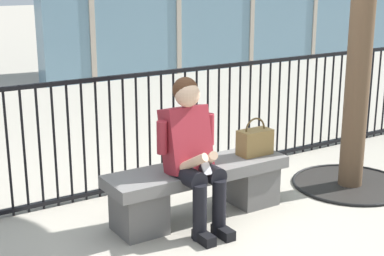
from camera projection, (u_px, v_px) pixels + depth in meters
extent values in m
plane|color=#A8A091|center=(198.00, 216.00, 4.91)|extent=(60.00, 60.00, 0.00)
cube|color=slate|center=(198.00, 171.00, 4.81)|extent=(1.60, 0.44, 0.10)
cube|color=#605E5B|center=(139.00, 211.00, 4.58)|extent=(0.36, 0.37, 0.35)
cube|color=#605E5B|center=(251.00, 184.00, 5.16)|extent=(0.36, 0.37, 0.35)
cylinder|color=black|center=(186.00, 175.00, 4.52)|extent=(0.15, 0.40, 0.15)
cylinder|color=black|center=(200.00, 213.00, 4.42)|extent=(0.11, 0.11, 0.45)
cube|color=black|center=(204.00, 238.00, 4.42)|extent=(0.09, 0.22, 0.08)
cylinder|color=black|center=(205.00, 171.00, 4.61)|extent=(0.15, 0.40, 0.15)
cylinder|color=black|center=(219.00, 208.00, 4.52)|extent=(0.11, 0.11, 0.45)
cube|color=black|center=(223.00, 232.00, 4.52)|extent=(0.09, 0.22, 0.08)
cube|color=maroon|center=(186.00, 139.00, 4.62)|extent=(0.36, 0.30, 0.55)
cylinder|color=maroon|center=(162.00, 137.00, 4.49)|extent=(0.08, 0.08, 0.26)
cylinder|color=#DBAD89|center=(192.00, 163.00, 4.43)|extent=(0.16, 0.28, 0.20)
cylinder|color=maroon|center=(209.00, 129.00, 4.72)|extent=(0.08, 0.08, 0.26)
cylinder|color=#DBAD89|center=(210.00, 159.00, 4.51)|extent=(0.16, 0.28, 0.20)
cube|color=silver|center=(205.00, 166.00, 4.43)|extent=(0.07, 0.10, 0.13)
sphere|color=#DBAD89|center=(187.00, 94.00, 4.50)|extent=(0.20, 0.20, 0.20)
sphere|color=#472816|center=(185.00, 90.00, 4.52)|extent=(0.20, 0.20, 0.20)
cube|color=olive|center=(255.00, 142.00, 5.06)|extent=(0.30, 0.16, 0.22)
torus|color=brown|center=(255.00, 129.00, 5.03)|extent=(0.21, 0.02, 0.21)
cylinder|color=black|center=(8.00, 153.00, 4.77)|extent=(0.02, 0.02, 1.11)
cylinder|color=black|center=(24.00, 151.00, 4.84)|extent=(0.02, 0.02, 1.11)
cylinder|color=black|center=(40.00, 148.00, 4.91)|extent=(0.02, 0.02, 1.11)
cylinder|color=black|center=(55.00, 146.00, 4.98)|extent=(0.02, 0.02, 1.11)
cylinder|color=black|center=(69.00, 143.00, 5.05)|extent=(0.02, 0.02, 1.11)
cylinder|color=black|center=(84.00, 141.00, 5.12)|extent=(0.02, 0.02, 1.11)
cylinder|color=black|center=(97.00, 139.00, 5.18)|extent=(0.02, 0.02, 1.11)
cylinder|color=black|center=(111.00, 136.00, 5.25)|extent=(0.02, 0.02, 1.11)
cylinder|color=black|center=(124.00, 134.00, 5.32)|extent=(0.02, 0.02, 1.11)
cylinder|color=black|center=(137.00, 132.00, 5.39)|extent=(0.02, 0.02, 1.11)
cylinder|color=black|center=(150.00, 130.00, 5.46)|extent=(0.02, 0.02, 1.11)
cylinder|color=black|center=(162.00, 128.00, 5.52)|extent=(0.02, 0.02, 1.11)
cylinder|color=black|center=(174.00, 126.00, 5.59)|extent=(0.02, 0.02, 1.11)
cylinder|color=black|center=(185.00, 124.00, 5.66)|extent=(0.02, 0.02, 1.11)
cylinder|color=black|center=(197.00, 122.00, 5.73)|extent=(0.02, 0.02, 1.11)
cylinder|color=black|center=(208.00, 121.00, 5.80)|extent=(0.02, 0.02, 1.11)
cylinder|color=black|center=(218.00, 119.00, 5.87)|extent=(0.02, 0.02, 1.11)
cylinder|color=black|center=(229.00, 117.00, 5.93)|extent=(0.02, 0.02, 1.11)
cylinder|color=black|center=(239.00, 115.00, 6.00)|extent=(0.02, 0.02, 1.11)
cylinder|color=black|center=(249.00, 114.00, 6.07)|extent=(0.02, 0.02, 1.11)
cylinder|color=black|center=(259.00, 112.00, 6.14)|extent=(0.02, 0.02, 1.11)
cylinder|color=black|center=(269.00, 111.00, 6.21)|extent=(0.02, 0.02, 1.11)
cylinder|color=black|center=(278.00, 109.00, 6.28)|extent=(0.02, 0.02, 1.11)
cylinder|color=black|center=(288.00, 107.00, 6.34)|extent=(0.02, 0.02, 1.11)
cylinder|color=black|center=(297.00, 106.00, 6.41)|extent=(0.02, 0.02, 1.11)
cylinder|color=black|center=(306.00, 105.00, 6.48)|extent=(0.02, 0.02, 1.11)
cylinder|color=black|center=(314.00, 103.00, 6.55)|extent=(0.02, 0.02, 1.11)
cylinder|color=black|center=(323.00, 102.00, 6.62)|extent=(0.02, 0.02, 1.11)
cylinder|color=black|center=(331.00, 100.00, 6.69)|extent=(0.02, 0.02, 1.11)
cylinder|color=black|center=(339.00, 99.00, 6.75)|extent=(0.02, 0.02, 1.11)
cylinder|color=black|center=(347.00, 98.00, 6.82)|extent=(0.02, 0.02, 1.11)
cylinder|color=black|center=(355.00, 96.00, 6.89)|extent=(0.02, 0.02, 1.11)
cylinder|color=black|center=(363.00, 95.00, 6.96)|extent=(0.02, 0.02, 1.11)
cylinder|color=black|center=(370.00, 94.00, 7.03)|extent=(0.02, 0.02, 1.11)
cylinder|color=black|center=(378.00, 93.00, 7.09)|extent=(0.02, 0.02, 1.11)
cube|color=black|center=(151.00, 180.00, 5.59)|extent=(8.72, 0.04, 0.04)
cube|color=black|center=(148.00, 74.00, 5.31)|extent=(8.72, 0.04, 0.04)
cylinder|color=black|center=(350.00, 184.00, 5.61)|extent=(1.08, 1.08, 0.01)
torus|color=black|center=(350.00, 184.00, 5.61)|extent=(1.11, 1.11, 0.03)
cylinder|color=brown|center=(363.00, 6.00, 5.16)|extent=(0.23, 0.23, 3.40)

